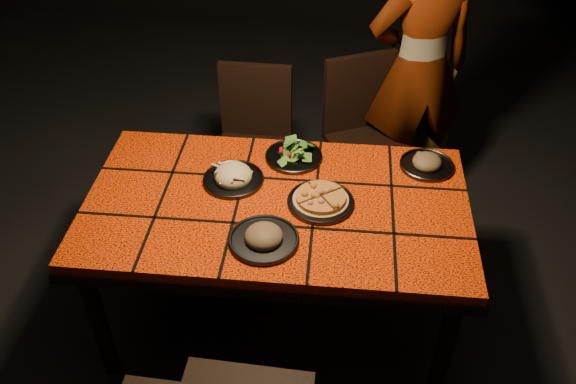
# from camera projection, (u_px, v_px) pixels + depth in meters

# --- Properties ---
(room_shell) EXTENTS (6.04, 7.04, 3.08)m
(room_shell) POSITION_uv_depth(u_px,v_px,m) (274.00, 33.00, 2.06)
(room_shell) COLOR black
(room_shell) RESTS_ON ground
(dining_table) EXTENTS (1.62, 0.92, 0.75)m
(dining_table) POSITION_uv_depth(u_px,v_px,m) (277.00, 215.00, 2.59)
(dining_table) COLOR #FF3B08
(dining_table) RESTS_ON ground
(chair_far_left) EXTENTS (0.41, 0.41, 0.88)m
(chair_far_left) POSITION_uv_depth(u_px,v_px,m) (254.00, 134.00, 3.36)
(chair_far_left) COLOR black
(chair_far_left) RESTS_ON ground
(chair_far_right) EXTENTS (0.54, 0.54, 0.91)m
(chair_far_right) POSITION_uv_depth(u_px,v_px,m) (364.00, 127.00, 3.39)
(chair_far_right) COLOR black
(chair_far_right) RESTS_ON ground
(diner) EXTENTS (0.68, 0.54, 1.63)m
(diner) POSITION_uv_depth(u_px,v_px,m) (419.00, 69.00, 3.29)
(diner) COLOR brown
(diner) RESTS_ON ground
(plate_pizza) EXTENTS (0.32, 0.32, 0.04)m
(plate_pizza) POSITION_uv_depth(u_px,v_px,m) (321.00, 200.00, 2.52)
(plate_pizza) COLOR #35353A
(plate_pizza) RESTS_ON dining_table
(plate_pasta) EXTENTS (0.26, 0.26, 0.09)m
(plate_pasta) POSITION_uv_depth(u_px,v_px,m) (233.00, 177.00, 2.63)
(plate_pasta) COLOR #35353A
(plate_pasta) RESTS_ON dining_table
(plate_salad) EXTENTS (0.26, 0.26, 0.07)m
(plate_salad) POSITION_uv_depth(u_px,v_px,m) (294.00, 154.00, 2.76)
(plate_salad) COLOR #35353A
(plate_salad) RESTS_ON dining_table
(plate_mushroom_a) EXTENTS (0.28, 0.28, 0.09)m
(plate_mushroom_a) POSITION_uv_depth(u_px,v_px,m) (264.00, 237.00, 2.34)
(plate_mushroom_a) COLOR #35353A
(plate_mushroom_a) RESTS_ON dining_table
(plate_mushroom_b) EXTENTS (0.24, 0.24, 0.08)m
(plate_mushroom_b) POSITION_uv_depth(u_px,v_px,m) (427.00, 163.00, 2.71)
(plate_mushroom_b) COLOR #35353A
(plate_mushroom_b) RESTS_ON dining_table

